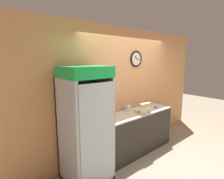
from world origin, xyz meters
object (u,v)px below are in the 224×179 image
object	(u,v)px
beverage_cooler	(84,119)
sandwich_stack_top	(145,105)
sandwich_flat_left	(140,111)
sandwich_stack_middle	(145,109)
napkin_dispenser	(128,108)
chefs_knife	(156,107)
sandwich_stack_bottom	(145,112)
condiment_jar	(111,113)

from	to	relation	value
beverage_cooler	sandwich_stack_top	xyz separation A→B (m)	(1.37, -0.19, 0.04)
sandwich_flat_left	sandwich_stack_top	bearing A→B (deg)	-83.68
sandwich_stack_middle	sandwich_flat_left	distance (m)	0.15
sandwich_flat_left	napkin_dispenser	xyz separation A→B (m)	(-0.11, 0.25, 0.02)
chefs_knife	napkin_dispenser	bearing A→B (deg)	161.70
sandwich_stack_middle	napkin_dispenser	xyz separation A→B (m)	(-0.12, 0.38, -0.05)
sandwich_stack_bottom	sandwich_flat_left	xyz separation A→B (m)	(-0.01, 0.13, 0.00)
napkin_dispenser	condiment_jar	bearing A→B (deg)	179.76
sandwich_stack_top	napkin_dispenser	world-z (taller)	sandwich_stack_top
condiment_jar	napkin_dispenser	bearing A→B (deg)	-0.24
sandwich_stack_top	sandwich_stack_middle	bearing A→B (deg)	180.00
sandwich_stack_bottom	sandwich_stack_middle	xyz separation A→B (m)	(-0.00, 0.00, 0.08)
sandwich_stack_bottom	sandwich_flat_left	bearing A→B (deg)	96.32
beverage_cooler	sandwich_stack_middle	bearing A→B (deg)	-8.02
chefs_knife	sandwich_stack_bottom	bearing A→B (deg)	-166.65
condiment_jar	napkin_dispenser	world-z (taller)	napkin_dispenser
sandwich_stack_middle	napkin_dispenser	world-z (taller)	sandwich_stack_middle
napkin_dispenser	chefs_knife	bearing A→B (deg)	-18.30
sandwich_flat_left	condiment_jar	xyz separation A→B (m)	(-0.60, 0.25, 0.02)
sandwich_stack_bottom	napkin_dispenser	bearing A→B (deg)	108.07
beverage_cooler	chefs_knife	distance (m)	1.97
chefs_knife	beverage_cooler	bearing A→B (deg)	178.51
sandwich_stack_top	chefs_knife	world-z (taller)	sandwich_stack_top
beverage_cooler	chefs_knife	world-z (taller)	beverage_cooler
beverage_cooler	sandwich_stack_bottom	bearing A→B (deg)	-8.02
sandwich_stack_top	chefs_knife	bearing A→B (deg)	13.35
sandwich_stack_bottom	condiment_jar	xyz separation A→B (m)	(-0.61, 0.38, 0.02)
beverage_cooler	condiment_jar	xyz separation A→B (m)	(0.76, 0.19, -0.10)
sandwich_stack_top	chefs_knife	distance (m)	0.64
sandwich_stack_bottom	sandwich_stack_top	xyz separation A→B (m)	(0.00, 0.00, 0.15)
beverage_cooler	sandwich_stack_top	size ratio (longest dim) A/B	7.08
sandwich_stack_bottom	condiment_jar	world-z (taller)	condiment_jar
sandwich_stack_bottom	sandwich_flat_left	size ratio (longest dim) A/B	1.12
beverage_cooler	condiment_jar	size ratio (longest dim) A/B	17.00
sandwich_stack_top	sandwich_flat_left	world-z (taller)	sandwich_stack_top
beverage_cooler	condiment_jar	bearing A→B (deg)	14.02
sandwich_stack_bottom	chefs_knife	xyz separation A→B (m)	(0.60, 0.14, -0.03)
sandwich_stack_top	sandwich_flat_left	size ratio (longest dim) A/B	1.13
beverage_cooler	sandwich_flat_left	world-z (taller)	beverage_cooler
sandwich_stack_middle	napkin_dispenser	size ratio (longest dim) A/B	2.26
beverage_cooler	sandwich_flat_left	distance (m)	1.36
sandwich_stack_bottom	condiment_jar	size ratio (longest dim) A/B	2.37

